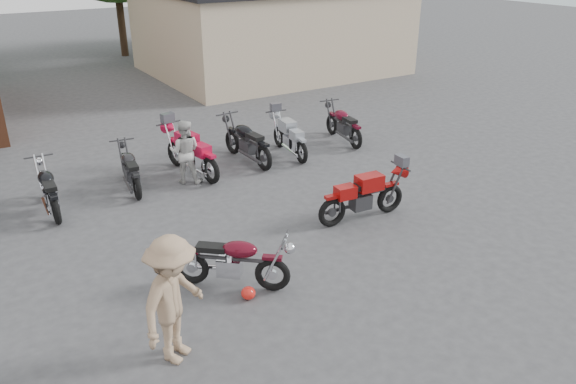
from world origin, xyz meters
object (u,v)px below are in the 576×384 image
sportbike (364,193)px  row_bike_5 (246,139)px  row_bike_4 (191,150)px  row_bike_6 (289,135)px  helmet (248,293)px  person_light (185,152)px  row_bike_7 (343,122)px  person_tan (174,300)px  row_bike_2 (48,187)px  row_bike_3 (130,167)px  vintage_motorcycle (233,258)px

sportbike → row_bike_5: row_bike_5 is taller
row_bike_4 → row_bike_6: row_bike_4 is taller
helmet → row_bike_6: 6.84m
sportbike → person_light: bearing=126.4°
row_bike_5 → row_bike_7: row_bike_5 is taller
sportbike → helmet: size_ratio=8.35×
sportbike → row_bike_6: size_ratio=1.03×
person_tan → row_bike_5: size_ratio=0.90×
row_bike_2 → row_bike_5: 5.01m
helmet → row_bike_7: bearing=42.2°
row_bike_3 → person_light: bearing=-97.6°
row_bike_2 → row_bike_7: bearing=-85.5°
helmet → row_bike_5: size_ratio=0.11×
helmet → person_light: 5.24m
helmet → row_bike_4: (1.37, 5.50, 0.51)m
row_bike_6 → row_bike_7: (1.92, 0.13, 0.00)m
vintage_motorcycle → person_light: person_light is taller
row_bike_2 → row_bike_7: size_ratio=0.98×
sportbike → helmet: 3.68m
person_light → row_bike_4: (0.31, 0.41, -0.15)m
vintage_motorcycle → row_bike_5: (2.98, 5.12, 0.06)m
vintage_motorcycle → person_tan: (-1.46, -1.14, 0.39)m
row_bike_2 → row_bike_4: row_bike_4 is taller
row_bike_3 → row_bike_7: row_bike_7 is taller
row_bike_2 → row_bike_3: (1.85, 0.26, -0.02)m
row_bike_5 → row_bike_6: row_bike_5 is taller
row_bike_5 → vintage_motorcycle: bearing=145.8°
row_bike_4 → row_bike_5: size_ratio=1.02×
row_bike_3 → row_bike_5: bearing=-80.5°
sportbike → row_bike_5: bearing=100.9°
row_bike_2 → row_bike_5: size_ratio=0.90×
row_bike_5 → row_bike_7: 3.14m
sportbike → row_bike_3: sportbike is taller
sportbike → row_bike_4: (-2.05, 4.21, 0.05)m
row_bike_6 → sportbike: bearing=176.4°
row_bike_3 → row_bike_7: bearing=-82.0°
person_light → row_bike_5: (1.89, 0.47, -0.16)m
vintage_motorcycle → row_bike_3: size_ratio=1.04×
row_bike_6 → helmet: bearing=149.1°
row_bike_3 → row_bike_4: bearing=-79.8°
person_light → vintage_motorcycle: bearing=110.0°
person_tan → row_bike_7: 9.83m
helmet → row_bike_2: bearing=111.7°
row_bike_3 → row_bike_4: row_bike_4 is taller
person_light → row_bike_2: (-3.11, 0.07, -0.22)m
person_light → person_tan: size_ratio=0.81×
row_bike_3 → row_bike_6: 4.37m
row_bike_2 → row_bike_6: bearing=-85.9°
person_tan → row_bike_3: size_ratio=1.03×
sportbike → row_bike_4: 4.68m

